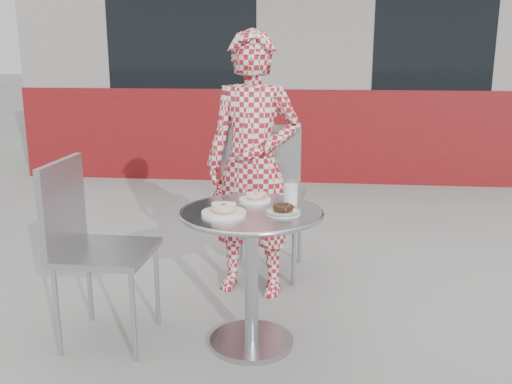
# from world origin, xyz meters

# --- Properties ---
(ground) EXTENTS (60.00, 60.00, 0.00)m
(ground) POSITION_xyz_m (0.00, 0.00, 0.00)
(ground) COLOR #A19E99
(ground) RESTS_ON ground
(storefront) EXTENTS (6.02, 4.55, 3.00)m
(storefront) POSITION_xyz_m (-0.00, 5.56, 1.49)
(storefront) COLOR gray
(storefront) RESTS_ON ground
(bistro_table) EXTENTS (0.68, 0.68, 0.68)m
(bistro_table) POSITION_xyz_m (-0.04, 0.03, 0.52)
(bistro_table) COLOR silver
(bistro_table) RESTS_ON ground
(chair_far) EXTENTS (0.49, 0.50, 0.99)m
(chair_far) POSITION_xyz_m (-0.06, 0.97, 0.30)
(chair_far) COLOR #9FA1A6
(chair_far) RESTS_ON ground
(chair_left) EXTENTS (0.44, 0.44, 0.90)m
(chair_left) POSITION_xyz_m (-0.76, 0.01, 0.28)
(chair_left) COLOR #9FA1A6
(chair_left) RESTS_ON ground
(seated_person) EXTENTS (0.61, 0.46, 1.52)m
(seated_person) POSITION_xyz_m (-0.11, 0.69, 0.76)
(seated_person) COLOR maroon
(seated_person) RESTS_ON ground
(plate_far) EXTENTS (0.16, 0.16, 0.04)m
(plate_far) POSITION_xyz_m (-0.05, 0.22, 0.70)
(plate_far) COLOR white
(plate_far) RESTS_ON bistro_table
(plate_near) EXTENTS (0.20, 0.20, 0.05)m
(plate_near) POSITION_xyz_m (-0.16, -0.04, 0.70)
(plate_near) COLOR white
(plate_near) RESTS_ON bistro_table
(plate_checker) EXTENTS (0.17, 0.17, 0.04)m
(plate_checker) POSITION_xyz_m (0.10, 0.01, 0.69)
(plate_checker) COLOR white
(plate_checker) RESTS_ON bistro_table
(milk_cup) EXTENTS (0.07, 0.07, 0.12)m
(milk_cup) POSITION_xyz_m (0.13, 0.18, 0.74)
(milk_cup) COLOR white
(milk_cup) RESTS_ON bistro_table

